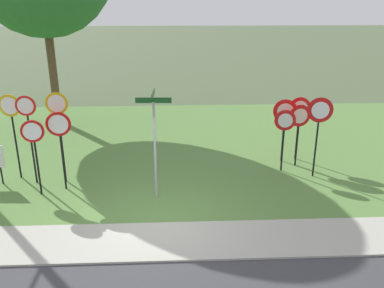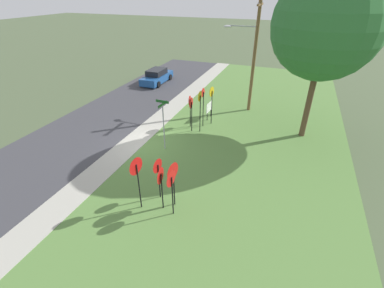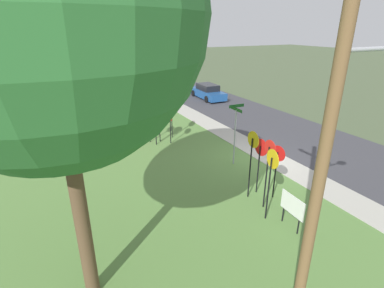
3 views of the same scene
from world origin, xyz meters
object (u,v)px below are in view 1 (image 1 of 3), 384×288
object	(u,v)px
yield_sign_near_right	(285,127)
yield_sign_center	(285,116)
stop_sign_near_left	(59,119)
stop_sign_far_left	(12,119)
stop_sign_far_right	(60,134)
yield_sign_far_left	(299,114)
yield_sign_near_left	(299,121)
street_name_post	(155,137)
stop_sign_near_right	(34,142)
yield_sign_far_right	(319,118)
stop_sign_far_center	(28,123)

from	to	relation	value
yield_sign_near_right	yield_sign_center	bearing A→B (deg)	82.23
stop_sign_near_left	stop_sign_far_left	distance (m)	1.54
stop_sign_far_right	yield_sign_far_left	world-z (taller)	stop_sign_far_right
stop_sign_far_right	yield_sign_near_left	xyz separation A→B (m)	(7.43, 1.47, -0.16)
stop_sign_far_right	street_name_post	xyz separation A→B (m)	(2.75, -0.68, 0.10)
stop_sign_near_right	yield_sign_center	bearing A→B (deg)	6.99
stop_sign_far_left	yield_sign_far_right	bearing A→B (deg)	5.74
yield_sign_far_left	street_name_post	bearing A→B (deg)	-146.28
yield_sign_far_left	yield_sign_far_right	world-z (taller)	yield_sign_far_right
stop_sign_far_right	yield_sign_near_left	size ratio (longest dim) A/B	1.12
stop_sign_near_left	stop_sign_near_right	distance (m)	1.10
stop_sign_far_center	yield_sign_far_right	size ratio (longest dim) A/B	1.07
stop_sign_near_right	stop_sign_near_left	bearing A→B (deg)	52.09
stop_sign_far_left	yield_sign_near_left	distance (m)	9.10
yield_sign_far_right	street_name_post	bearing A→B (deg)	-156.93
stop_sign_far_left	yield_sign_near_right	distance (m)	8.47
stop_sign_near_left	street_name_post	xyz separation A→B (m)	(2.89, -1.22, -0.20)
yield_sign_far_right	yield_sign_near_right	bearing A→B (deg)	161.31
stop_sign_far_left	stop_sign_far_right	size ratio (longest dim) A/B	1.13
yield_sign_near_right	stop_sign_near_left	bearing A→B (deg)	-168.98
stop_sign_near_left	yield_sign_far_right	size ratio (longest dim) A/B	1.09
yield_sign_far_right	yield_sign_center	size ratio (longest dim) A/B	1.17
stop_sign_far_right	yield_sign_near_right	bearing A→B (deg)	4.97
yield_sign_near_left	yield_sign_far_right	size ratio (longest dim) A/B	0.82
stop_sign_near_right	yield_sign_far_right	xyz separation A→B (m)	(8.36, 0.88, 0.33)
yield_sign_near_right	street_name_post	xyz separation A→B (m)	(-4.07, -1.70, 0.30)
yield_sign_near_left	yield_sign_center	size ratio (longest dim) A/B	0.96
yield_sign_near_left	stop_sign_far_center	bearing A→B (deg)	-178.55
stop_sign_far_right	stop_sign_near_right	bearing A→B (deg)	-154.75
stop_sign_near_left	stop_sign_far_right	bearing A→B (deg)	-76.07
stop_sign_far_right	yield_sign_near_left	distance (m)	7.58
stop_sign_near_right	stop_sign_far_center	world-z (taller)	stop_sign_far_center
stop_sign_near_left	street_name_post	size ratio (longest dim) A/B	0.91
stop_sign_near_left	stop_sign_far_center	xyz separation A→B (m)	(-0.87, -0.08, -0.08)
stop_sign_near_right	yield_sign_near_left	world-z (taller)	stop_sign_near_right
yield_sign_near_left	yield_sign_center	xyz separation A→B (m)	(-0.39, 0.39, 0.07)
stop_sign_far_left	yield_sign_near_left	world-z (taller)	stop_sign_far_left
stop_sign_far_left	yield_sign_far_right	world-z (taller)	stop_sign_far_left
yield_sign_near_left	street_name_post	xyz separation A→B (m)	(-4.68, -2.15, 0.26)
yield_sign_far_right	street_name_post	xyz separation A→B (m)	(-4.98, -1.22, -0.11)
yield_sign_far_right	stop_sign_far_left	bearing A→B (deg)	-172.72
stop_sign_far_center	stop_sign_far_right	distance (m)	1.13
stop_sign_near_left	yield_sign_far_right	world-z (taller)	stop_sign_near_left
stop_sign_far_center	yield_sign_near_right	size ratio (longest dim) A/B	1.33
yield_sign_far_left	yield_sign_near_right	bearing A→B (deg)	-122.83
yield_sign_near_left	yield_sign_near_right	world-z (taller)	yield_sign_near_left
street_name_post	yield_sign_center	bearing A→B (deg)	33.16
street_name_post	yield_sign_near_left	bearing A→B (deg)	27.23
stop_sign_near_right	street_name_post	xyz separation A→B (m)	(3.38, -0.33, 0.22)
stop_sign_far_center	yield_sign_center	size ratio (longest dim) A/B	1.24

